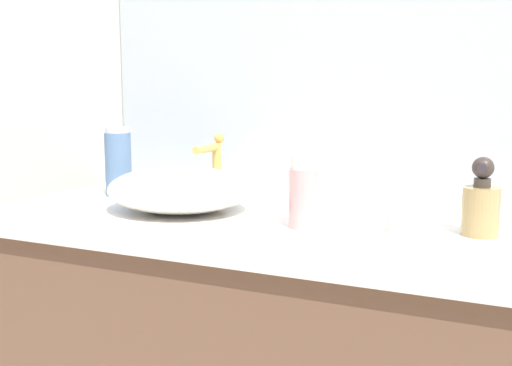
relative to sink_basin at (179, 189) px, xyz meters
name	(u,v)px	position (x,y,z in m)	size (l,w,h in m)	color
bathroom_wall_rear	(414,46)	(0.48, 0.35, 0.35)	(6.00, 0.06, 2.60)	silver
sink_basin	(179,189)	(0.00, 0.00, 0.00)	(0.35, 0.32, 0.11)	silver
faucet	(214,160)	(0.00, 0.18, 0.05)	(0.03, 0.14, 0.18)	gold
soap_dispenser	(481,205)	(0.69, 0.04, 0.01)	(0.07, 0.07, 0.16)	#A48A55
perfume_bottle	(303,194)	(0.34, -0.04, 0.02)	(0.06, 0.06, 0.15)	pink
spray_can	(118,162)	(-0.27, 0.11, 0.04)	(0.07, 0.07, 0.19)	#53749F
candle_jar	(401,224)	(0.53, 0.01, -0.04)	(0.06, 0.06, 0.03)	silver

